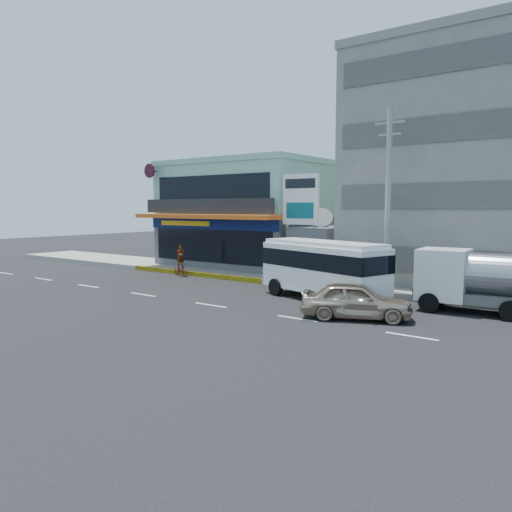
{
  "coord_description": "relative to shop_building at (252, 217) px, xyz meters",
  "views": [
    {
      "loc": [
        16.17,
        -18.11,
        4.81
      ],
      "look_at": [
        0.36,
        3.26,
        2.2
      ],
      "focal_mm": 35.0,
      "sensor_mm": 36.0,
      "label": 1
    }
  ],
  "objects": [
    {
      "name": "ground",
      "position": [
        8.0,
        -13.95,
        -4.0
      ],
      "size": [
        120.0,
        120.0,
        0.0
      ],
      "primitive_type": "plane",
      "color": "black",
      "rests_on": "ground"
    },
    {
      "name": "sidewalk",
      "position": [
        13.0,
        -4.45,
        -3.85
      ],
      "size": [
        70.0,
        5.0,
        0.3
      ],
      "primitive_type": "cube",
      "color": "gray",
      "rests_on": "ground"
    },
    {
      "name": "shop_building",
      "position": [
        0.0,
        0.0,
        0.0
      ],
      "size": [
        12.4,
        11.7,
        8.0
      ],
      "color": "#504F55",
      "rests_on": "ground"
    },
    {
      "name": "concrete_building",
      "position": [
        18.0,
        1.05,
        3.0
      ],
      "size": [
        16.0,
        12.0,
        14.0
      ],
      "primitive_type": "cube",
      "color": "gray",
      "rests_on": "ground"
    },
    {
      "name": "gap_structure",
      "position": [
        8.0,
        -1.95,
        -2.25
      ],
      "size": [
        3.0,
        6.0,
        3.5
      ],
      "primitive_type": "cube",
      "color": "#504F55",
      "rests_on": "ground"
    },
    {
      "name": "satellite_dish",
      "position": [
        8.0,
        -2.95,
        -0.42
      ],
      "size": [
        1.5,
        1.5,
        0.15
      ],
      "primitive_type": "cylinder",
      "color": "slate",
      "rests_on": "gap_structure"
    },
    {
      "name": "billboard",
      "position": [
        7.5,
        -4.75,
        0.93
      ],
      "size": [
        2.6,
        0.18,
        6.9
      ],
      "color": "gray",
      "rests_on": "ground"
    },
    {
      "name": "utility_pole_near",
      "position": [
        14.0,
        -6.55,
        1.15
      ],
      "size": [
        1.6,
        0.3,
        10.0
      ],
      "color": "#999993",
      "rests_on": "ground"
    },
    {
      "name": "minibus",
      "position": [
        11.74,
        -9.43,
        -2.17
      ],
      "size": [
        7.67,
        4.4,
        3.06
      ],
      "color": "white",
      "rests_on": "ground"
    },
    {
      "name": "sedan",
      "position": [
        15.03,
        -12.45,
        -3.19
      ],
      "size": [
        5.08,
        3.58,
        1.6
      ],
      "primitive_type": "imported",
      "rotation": [
        0.0,
        0.0,
        1.97
      ],
      "color": "#BBA68F",
      "rests_on": "ground"
    },
    {
      "name": "tanker_truck",
      "position": [
        19.69,
        -8.07,
        -2.46
      ],
      "size": [
        7.38,
        2.74,
        2.86
      ],
      "color": "silver",
      "rests_on": "ground"
    },
    {
      "name": "motorcycle_rider",
      "position": [
        -0.69,
        -7.32,
        -3.27
      ],
      "size": [
        1.83,
        1.06,
        2.21
      ],
      "color": "maroon",
      "rests_on": "ground"
    }
  ]
}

